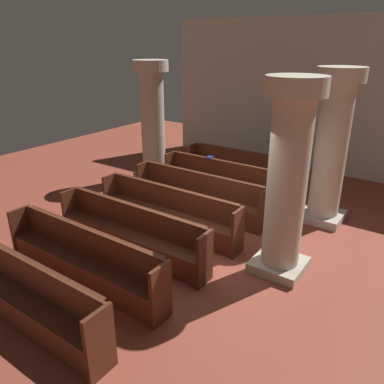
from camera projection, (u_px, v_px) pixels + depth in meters
name	position (u px, v px, depth m)	size (l,w,h in m)	color
ground_plane	(208.00, 249.00, 7.44)	(19.20, 19.20, 0.00)	brown
back_wall	(319.00, 97.00, 11.23)	(10.00, 0.16, 4.50)	beige
pew_row_0	(243.00, 168.00, 10.56)	(3.42, 0.46, 0.95)	#562819
pew_row_1	(223.00, 179.00, 9.70)	(3.42, 0.46, 0.95)	#562819
pew_row_2	(198.00, 193.00, 8.83)	(3.42, 0.47, 0.95)	#562819
pew_row_3	(168.00, 210.00, 7.97)	(3.42, 0.46, 0.95)	#562819
pew_row_4	(131.00, 230.00, 7.10)	(3.42, 0.46, 0.95)	#562819
pew_row_5	(83.00, 256.00, 6.23)	(3.42, 0.47, 0.95)	#562819
pew_row_6	(20.00, 291.00, 5.37)	(3.42, 0.46, 0.95)	#562819
pillar_aisle_side	(331.00, 146.00, 8.02)	(0.97, 0.97, 3.35)	#B6AD9A
pillar_far_side	(153.00, 119.00, 10.72)	(0.97, 0.97, 3.35)	#B6AD9A
pillar_aisle_rear	(287.00, 178.00, 6.13)	(0.95, 0.95, 3.35)	#B6AD9A
lectern	(276.00, 161.00, 11.34)	(0.48, 0.45, 1.08)	brown
hymn_book	(210.00, 157.00, 9.94)	(0.14, 0.21, 0.03)	navy
kneeler_box_red	(287.00, 220.00, 8.39)	(0.38, 0.27, 0.22)	maroon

